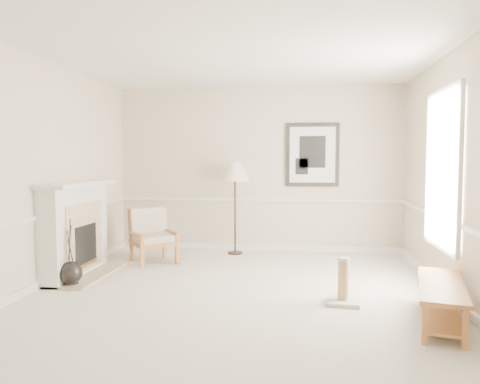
% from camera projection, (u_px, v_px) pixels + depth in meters
% --- Properties ---
extents(ground, '(5.50, 5.50, 0.00)m').
position_uv_depth(ground, '(236.00, 293.00, 5.66)').
color(ground, silver).
rests_on(ground, ground).
extents(room, '(5.04, 5.54, 2.92)m').
position_uv_depth(room, '(249.00, 139.00, 5.59)').
color(room, beige).
rests_on(room, ground).
extents(fireplace, '(0.64, 1.64, 1.31)m').
position_uv_depth(fireplace, '(76.00, 230.00, 6.51)').
color(fireplace, white).
rests_on(fireplace, ground).
extents(floor_vase, '(0.30, 0.30, 0.88)m').
position_uv_depth(floor_vase, '(71.00, 274.00, 5.97)').
color(floor_vase, black).
rests_on(floor_vase, ground).
extents(armchair, '(0.91, 0.92, 0.84)m').
position_uv_depth(armchair, '(152.00, 233.00, 7.40)').
color(armchair, '#B06938').
rests_on(armchair, ground).
extents(floor_lamp, '(0.52, 0.52, 1.57)m').
position_uv_depth(floor_lamp, '(235.00, 174.00, 7.95)').
color(floor_lamp, black).
rests_on(floor_lamp, ground).
extents(bench, '(0.72, 1.46, 0.40)m').
position_uv_depth(bench, '(441.00, 296.00, 4.62)').
color(bench, '#B06938').
rests_on(bench, ground).
extents(scratching_post, '(0.40, 0.40, 0.52)m').
position_uv_depth(scratching_post, '(343.00, 289.00, 5.25)').
color(scratching_post, beige).
rests_on(scratching_post, ground).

